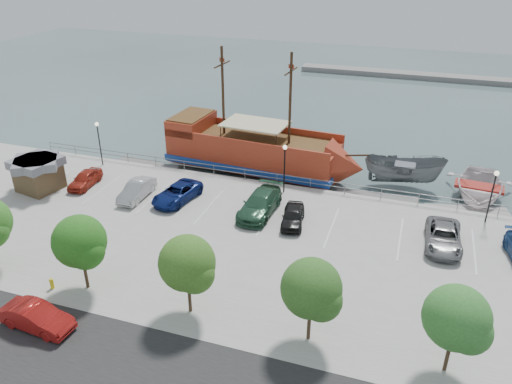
% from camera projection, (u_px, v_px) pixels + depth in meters
% --- Properties ---
extents(ground, '(160.00, 160.00, 0.00)m').
position_uv_depth(ground, '(260.00, 241.00, 37.64)').
color(ground, '#374A4A').
extents(sidewalk, '(100.00, 4.00, 0.05)m').
position_uv_depth(sidewalk, '(206.00, 315.00, 28.73)').
color(sidewalk, gray).
rests_on(sidewalk, land_slab).
extents(seawall_railing, '(50.00, 0.06, 1.00)m').
position_uv_depth(seawall_railing, '(288.00, 180.00, 43.54)').
color(seawall_railing, slate).
rests_on(seawall_railing, land_slab).
extents(far_shore, '(40.00, 3.00, 0.80)m').
position_uv_depth(far_shore, '(423.00, 76.00, 81.10)').
color(far_shore, gray).
rests_on(far_shore, ground).
extents(pirate_ship, '(19.61, 6.77, 12.25)m').
position_uv_depth(pirate_ship, '(267.00, 153.00, 47.66)').
color(pirate_ship, '#9E301A').
rests_on(pirate_ship, ground).
extents(patrol_boat, '(7.42, 3.50, 2.77)m').
position_uv_depth(patrol_boat, '(404.00, 173.00, 45.19)').
color(patrol_boat, slate).
rests_on(patrol_boat, ground).
extents(speedboat, '(6.41, 8.48, 1.66)m').
position_uv_depth(speedboat, '(478.00, 189.00, 43.51)').
color(speedboat, silver).
rests_on(speedboat, ground).
extents(dock_west, '(6.75, 2.61, 0.38)m').
position_uv_depth(dock_west, '(146.00, 166.00, 49.56)').
color(dock_west, slate).
rests_on(dock_west, ground).
extents(dock_mid, '(7.12, 2.54, 0.40)m').
position_uv_depth(dock_mid, '(376.00, 199.00, 43.17)').
color(dock_mid, slate).
rests_on(dock_mid, ground).
extents(dock_east, '(6.88, 3.20, 0.38)m').
position_uv_depth(dock_east, '(467.00, 213.00, 41.09)').
color(dock_east, gray).
rests_on(dock_east, ground).
extents(shed, '(4.04, 4.04, 2.83)m').
position_uv_depth(shed, '(38.00, 173.00, 42.49)').
color(shed, brown).
rests_on(shed, land_slab).
extents(street_sedan, '(4.44, 1.83, 1.43)m').
position_uv_depth(street_sedan, '(36.00, 317.00, 27.50)').
color(street_sedan, '#A01714').
rests_on(street_sedan, street).
extents(fire_hydrant, '(0.27, 0.27, 0.77)m').
position_uv_depth(fire_hydrant, '(52.00, 283.00, 30.70)').
color(fire_hydrant, yellow).
rests_on(fire_hydrant, sidewalk).
extents(lamp_post_left, '(0.36, 0.36, 4.28)m').
position_uv_depth(lamp_post_left, '(98.00, 136.00, 46.43)').
color(lamp_post_left, black).
rests_on(lamp_post_left, land_slab).
extents(lamp_post_mid, '(0.36, 0.36, 4.28)m').
position_uv_depth(lamp_post_mid, '(285.00, 160.00, 41.34)').
color(lamp_post_mid, black).
rests_on(lamp_post_mid, land_slab).
extents(lamp_post_right, '(0.36, 0.36, 4.28)m').
position_uv_depth(lamp_post_right, '(493.00, 188.00, 36.82)').
color(lamp_post_right, black).
rests_on(lamp_post_right, land_slab).
extents(tree_c, '(3.30, 3.20, 5.00)m').
position_uv_depth(tree_c, '(81.00, 244.00, 29.40)').
color(tree_c, '#473321').
rests_on(tree_c, sidewalk).
extents(tree_d, '(3.30, 3.20, 5.00)m').
position_uv_depth(tree_d, '(189.00, 266.00, 27.42)').
color(tree_d, '#473321').
rests_on(tree_d, sidewalk).
extents(tree_e, '(3.30, 3.20, 5.00)m').
position_uv_depth(tree_e, '(314.00, 291.00, 25.44)').
color(tree_e, '#473321').
rests_on(tree_e, sidewalk).
extents(tree_f, '(3.30, 3.20, 5.00)m').
position_uv_depth(tree_f, '(459.00, 321.00, 23.46)').
color(tree_f, '#473321').
rests_on(tree_f, sidewalk).
extents(parked_car_a, '(1.83, 4.00, 1.33)m').
position_uv_depth(parked_car_a, '(85.00, 179.00, 43.45)').
color(parked_car_a, '#9F2818').
rests_on(parked_car_a, land_slab).
extents(parked_car_b, '(1.55, 4.33, 1.42)m').
position_uv_depth(parked_car_b, '(137.00, 190.00, 41.41)').
color(parked_car_b, '#A9A9A9').
rests_on(parked_car_b, land_slab).
extents(parked_car_c, '(3.11, 5.26, 1.37)m').
position_uv_depth(parked_car_c, '(177.00, 193.00, 40.95)').
color(parked_car_c, navy).
rests_on(parked_car_c, land_slab).
extents(parked_car_d, '(2.55, 5.80, 1.66)m').
position_uv_depth(parked_car_d, '(260.00, 204.00, 39.02)').
color(parked_car_d, '#29553A').
rests_on(parked_car_d, land_slab).
extents(parked_car_e, '(2.18, 4.16, 1.35)m').
position_uv_depth(parked_car_e, '(293.00, 216.00, 37.63)').
color(parked_car_e, black).
rests_on(parked_car_e, land_slab).
extents(parked_car_g, '(2.51, 5.24, 1.44)m').
position_uv_depth(parked_car_g, '(443.00, 237.00, 34.87)').
color(parked_car_g, slate).
rests_on(parked_car_g, land_slab).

